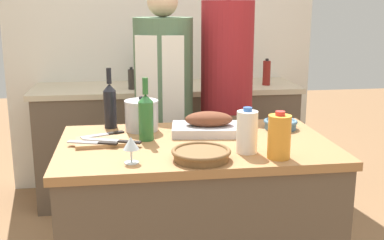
{
  "coord_description": "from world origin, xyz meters",
  "views": [
    {
      "loc": [
        -0.34,
        -2.21,
        1.54
      ],
      "look_at": [
        0.0,
        0.12,
        0.97
      ],
      "focal_mm": 45.0,
      "sensor_mm": 36.0,
      "label": 1
    }
  ],
  "objects_px": {
    "knife_paring": "(104,134)",
    "stock_pot": "(142,115)",
    "mixing_bowl": "(280,124)",
    "roasting_pan": "(209,125)",
    "juice_jug": "(279,137)",
    "condiment_bottle_extra": "(219,74)",
    "person_cook_aproned": "(164,104)",
    "knife_bread": "(94,142)",
    "wicker_basket": "(201,154)",
    "milk_jug": "(247,132)",
    "condiment_bottle_short": "(267,73)",
    "person_cook_guest": "(227,90)",
    "wine_bottle_green": "(146,116)",
    "knife_chef": "(114,141)",
    "wine_glass_left": "(131,144)",
    "stand_mixer": "(151,66)",
    "cutting_board": "(102,142)",
    "wine_bottle_dark": "(110,104)",
    "condiment_bottle_tall": "(131,79)"
  },
  "relations": [
    {
      "from": "wicker_basket",
      "to": "knife_bread",
      "type": "distance_m",
      "value": 0.53
    },
    {
      "from": "mixing_bowl",
      "to": "condiment_bottle_tall",
      "type": "height_order",
      "value": "condiment_bottle_tall"
    },
    {
      "from": "juice_jug",
      "to": "condiment_bottle_extra",
      "type": "xyz_separation_m",
      "value": [
        0.13,
        1.95,
        -0.01
      ]
    },
    {
      "from": "stock_pot",
      "to": "knife_chef",
      "type": "distance_m",
      "value": 0.3
    },
    {
      "from": "mixing_bowl",
      "to": "stand_mixer",
      "type": "xyz_separation_m",
      "value": [
        -0.6,
        1.41,
        0.14
      ]
    },
    {
      "from": "knife_paring",
      "to": "knife_bread",
      "type": "xyz_separation_m",
      "value": [
        -0.04,
        -0.14,
        0.0
      ]
    },
    {
      "from": "juice_jug",
      "to": "wine_bottle_green",
      "type": "bearing_deg",
      "value": 146.4
    },
    {
      "from": "knife_paring",
      "to": "juice_jug",
      "type": "bearing_deg",
      "value": -29.09
    },
    {
      "from": "wicker_basket",
      "to": "wine_bottle_dark",
      "type": "distance_m",
      "value": 0.74
    },
    {
      "from": "cutting_board",
      "to": "wine_bottle_dark",
      "type": "bearing_deg",
      "value": 83.26
    },
    {
      "from": "knife_paring",
      "to": "stock_pot",
      "type": "bearing_deg",
      "value": 35.23
    },
    {
      "from": "wicker_basket",
      "to": "condiment_bottle_tall",
      "type": "xyz_separation_m",
      "value": [
        -0.26,
        1.66,
        0.07
      ]
    },
    {
      "from": "knife_bread",
      "to": "roasting_pan",
      "type": "bearing_deg",
      "value": 14.97
    },
    {
      "from": "milk_jug",
      "to": "condiment_bottle_short",
      "type": "bearing_deg",
      "value": 70.34
    },
    {
      "from": "wine_glass_left",
      "to": "wine_bottle_green",
      "type": "bearing_deg",
      "value": 76.82
    },
    {
      "from": "mixing_bowl",
      "to": "knife_chef",
      "type": "distance_m",
      "value": 0.9
    },
    {
      "from": "stock_pot",
      "to": "juice_jug",
      "type": "relative_size",
      "value": 0.89
    },
    {
      "from": "person_cook_aproned",
      "to": "wicker_basket",
      "type": "bearing_deg",
      "value": -74.8
    },
    {
      "from": "wine_glass_left",
      "to": "person_cook_aproned",
      "type": "relative_size",
      "value": 0.07
    },
    {
      "from": "wicker_basket",
      "to": "person_cook_guest",
      "type": "distance_m",
      "value": 1.17
    },
    {
      "from": "stock_pot",
      "to": "wine_bottle_green",
      "type": "bearing_deg",
      "value": -85.8
    },
    {
      "from": "roasting_pan",
      "to": "juice_jug",
      "type": "distance_m",
      "value": 0.5
    },
    {
      "from": "stock_pot",
      "to": "condiment_bottle_short",
      "type": "height_order",
      "value": "condiment_bottle_short"
    },
    {
      "from": "juice_jug",
      "to": "milk_jug",
      "type": "bearing_deg",
      "value": 139.64
    },
    {
      "from": "cutting_board",
      "to": "wine_bottle_dark",
      "type": "distance_m",
      "value": 0.33
    },
    {
      "from": "stand_mixer",
      "to": "condiment_bottle_tall",
      "type": "distance_m",
      "value": 0.28
    },
    {
      "from": "condiment_bottle_extra",
      "to": "person_cook_aproned",
      "type": "distance_m",
      "value": 1.0
    },
    {
      "from": "knife_paring",
      "to": "condiment_bottle_extra",
      "type": "relative_size",
      "value": 1.52
    },
    {
      "from": "wine_bottle_dark",
      "to": "condiment_bottle_tall",
      "type": "height_order",
      "value": "wine_bottle_dark"
    },
    {
      "from": "knife_chef",
      "to": "person_cook_guest",
      "type": "distance_m",
      "value": 1.11
    },
    {
      "from": "knife_chef",
      "to": "knife_paring",
      "type": "height_order",
      "value": "same"
    },
    {
      "from": "wicker_basket",
      "to": "milk_jug",
      "type": "distance_m",
      "value": 0.24
    },
    {
      "from": "wine_glass_left",
      "to": "knife_chef",
      "type": "xyz_separation_m",
      "value": [
        -0.08,
        0.28,
        -0.06
      ]
    },
    {
      "from": "roasting_pan",
      "to": "wine_bottle_green",
      "type": "xyz_separation_m",
      "value": [
        -0.32,
        -0.07,
        0.08
      ]
    },
    {
      "from": "knife_bread",
      "to": "wine_bottle_dark",
      "type": "bearing_deg",
      "value": 78.95
    },
    {
      "from": "stock_pot",
      "to": "mixing_bowl",
      "type": "xyz_separation_m",
      "value": [
        0.73,
        -0.08,
        -0.05
      ]
    },
    {
      "from": "roasting_pan",
      "to": "mixing_bowl",
      "type": "relative_size",
      "value": 2.23
    },
    {
      "from": "wicker_basket",
      "to": "juice_jug",
      "type": "bearing_deg",
      "value": -3.83
    },
    {
      "from": "condiment_bottle_short",
      "to": "wine_bottle_green",
      "type": "bearing_deg",
      "value": -126.91
    },
    {
      "from": "condiment_bottle_extra",
      "to": "condiment_bottle_short",
      "type": "bearing_deg",
      "value": -35.56
    },
    {
      "from": "milk_jug",
      "to": "person_cook_aproned",
      "type": "relative_size",
      "value": 0.13
    },
    {
      "from": "roasting_pan",
      "to": "wine_glass_left",
      "type": "distance_m",
      "value": 0.58
    },
    {
      "from": "stock_pot",
      "to": "knife_paring",
      "type": "distance_m",
      "value": 0.24
    },
    {
      "from": "wine_bottle_dark",
      "to": "condiment_bottle_tall",
      "type": "bearing_deg",
      "value": 82.56
    },
    {
      "from": "wine_glass_left",
      "to": "stand_mixer",
      "type": "bearing_deg",
      "value": 83.91
    },
    {
      "from": "knife_chef",
      "to": "wine_bottle_dark",
      "type": "bearing_deg",
      "value": 93.43
    },
    {
      "from": "mixing_bowl",
      "to": "person_cook_aproned",
      "type": "xyz_separation_m",
      "value": [
        -0.57,
        0.63,
        -0.01
      ]
    },
    {
      "from": "milk_jug",
      "to": "wine_bottle_dark",
      "type": "relative_size",
      "value": 0.64
    },
    {
      "from": "wine_bottle_green",
      "to": "knife_paring",
      "type": "xyz_separation_m",
      "value": [
        -0.21,
        0.05,
        -0.1
      ]
    },
    {
      "from": "wicker_basket",
      "to": "knife_chef",
      "type": "xyz_separation_m",
      "value": [
        -0.37,
        0.28,
        -0.01
      ]
    }
  ]
}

